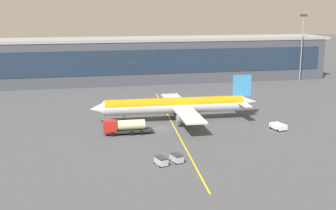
% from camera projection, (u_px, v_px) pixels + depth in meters
% --- Properties ---
extents(ground_plane, '(700.00, 700.00, 0.00)m').
position_uv_depth(ground_plane, '(163.00, 128.00, 101.03)').
color(ground_plane, '#47494F').
extents(apron_lead_in_line, '(7.89, 79.67, 0.01)m').
position_uv_depth(apron_lead_in_line, '(173.00, 125.00, 103.58)').
color(apron_lead_in_line, yellow).
rests_on(apron_lead_in_line, ground_plane).
extents(terminal_building, '(193.18, 20.57, 16.62)m').
position_uv_depth(terminal_building, '(79.00, 61.00, 160.35)').
color(terminal_building, '#424751').
rests_on(terminal_building, ground_plane).
extents(main_airliner, '(42.04, 33.39, 10.98)m').
position_uv_depth(main_airliner, '(176.00, 105.00, 107.14)').
color(main_airliner, silver).
rests_on(main_airliner, ground_plane).
extents(fuel_tanker, '(10.87, 2.93, 3.25)m').
position_uv_depth(fuel_tanker, '(125.00, 127.00, 95.70)').
color(fuel_tanker, '#232326').
rests_on(fuel_tanker, ground_plane).
extents(pushback_tug, '(2.95, 4.15, 1.40)m').
position_uv_depth(pushback_tug, '(278.00, 126.00, 99.58)').
color(pushback_tug, white).
rests_on(pushback_tug, ground_plane).
extents(baggage_cart_0, '(2.26, 2.98, 1.48)m').
position_uv_depth(baggage_cart_0, '(161.00, 161.00, 76.76)').
color(baggage_cart_0, '#B2B7BC').
rests_on(baggage_cart_0, ground_plane).
extents(baggage_cart_1, '(2.26, 2.98, 1.48)m').
position_uv_depth(baggage_cart_1, '(177.00, 158.00, 78.31)').
color(baggage_cart_1, '#B2B7BC').
rests_on(baggage_cart_1, ground_plane).
extents(apron_light_mast_0, '(2.80, 0.50, 25.26)m').
position_uv_depth(apron_light_mast_0, '(302.00, 43.00, 165.52)').
color(apron_light_mast_0, gray).
rests_on(apron_light_mast_0, ground_plane).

